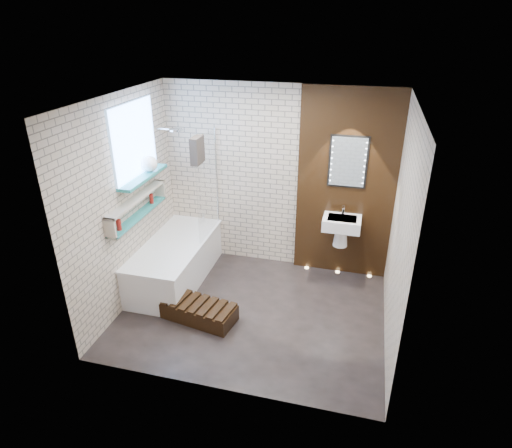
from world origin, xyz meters
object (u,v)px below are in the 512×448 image
(bath_screen, at_px, (208,185))
(walnut_step, at_px, (199,312))
(bathtub, at_px, (176,261))
(led_mirror, at_px, (348,162))
(washbasin, at_px, (341,227))

(bath_screen, distance_m, walnut_step, 1.70)
(bathtub, xyz_separation_m, walnut_step, (0.62, -0.75, -0.19))
(led_mirror, bearing_deg, walnut_step, -135.33)
(washbasin, relative_size, led_mirror, 0.83)
(bath_screen, relative_size, washbasin, 2.41)
(washbasin, bearing_deg, bath_screen, -174.22)
(bath_screen, bearing_deg, led_mirror, 10.66)
(bathtub, relative_size, led_mirror, 2.49)
(walnut_step, bearing_deg, bath_screen, 102.78)
(bath_screen, relative_size, walnut_step, 1.57)
(walnut_step, bearing_deg, washbasin, 41.56)
(led_mirror, xyz_separation_m, walnut_step, (-1.55, -1.53, -1.55))
(bath_screen, bearing_deg, walnut_step, -77.22)
(washbasin, xyz_separation_m, led_mirror, (0.00, 0.16, 0.86))
(bath_screen, distance_m, washbasin, 1.89)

